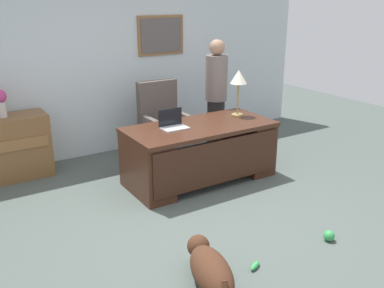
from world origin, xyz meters
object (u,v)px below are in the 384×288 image
(armchair, at_px, (163,126))
(dog_lying, at_px, (210,269))
(dog_toy_bone, at_px, (255,266))
(dog_toy_ball, at_px, (329,236))
(person_standing, at_px, (216,96))
(vase_with_flowers, at_px, (0,101))
(desk_lamp, at_px, (239,80))
(desk, at_px, (201,151))
(laptop, at_px, (173,123))

(armchair, xyz_separation_m, dog_lying, (-1.08, -2.77, -0.34))
(dog_toy_bone, bearing_deg, dog_toy_ball, -2.42)
(dog_toy_ball, bearing_deg, armchair, 95.79)
(dog_lying, distance_m, dog_toy_bone, 0.48)
(person_standing, xyz_separation_m, vase_with_flowers, (-2.85, 0.60, 0.16))
(desk_lamp, xyz_separation_m, dog_toy_ball, (-0.41, -2.01, -1.17))
(desk, height_order, desk_lamp, desk_lamp)
(desk_lamp, bearing_deg, laptop, -179.05)
(person_standing, height_order, desk_lamp, person_standing)
(laptop, bearing_deg, person_standing, 30.98)
(armchair, height_order, person_standing, person_standing)
(desk, xyz_separation_m, dog_toy_bone, (-0.64, -1.84, -0.38))
(dog_toy_bone, bearing_deg, dog_lying, 176.99)
(dog_lying, relative_size, dog_toy_ball, 7.60)
(dog_toy_bone, bearing_deg, vase_with_flowers, 113.82)
(laptop, bearing_deg, desk, -18.03)
(dog_lying, xyz_separation_m, laptop, (0.76, 1.93, 0.64))
(dog_toy_ball, bearing_deg, desk, 97.77)
(armchair, bearing_deg, desk_lamp, -49.88)
(person_standing, bearing_deg, armchair, 168.39)
(dog_lying, bearing_deg, laptop, 68.43)
(person_standing, bearing_deg, laptop, -149.02)
(dog_lying, relative_size, laptop, 2.56)
(vase_with_flowers, height_order, dog_toy_bone, vase_with_flowers)
(desk, distance_m, dog_toy_bone, 1.99)
(person_standing, height_order, dog_lying, person_standing)
(desk_lamp, relative_size, vase_with_flowers, 1.76)
(laptop, distance_m, dog_toy_ball, 2.21)
(dog_lying, bearing_deg, dog_toy_bone, -3.01)
(desk, height_order, vase_with_flowers, vase_with_flowers)
(armchair, bearing_deg, vase_with_flowers, 167.88)
(dog_lying, height_order, vase_with_flowers, vase_with_flowers)
(laptop, relative_size, dog_toy_bone, 2.19)
(armchair, relative_size, dog_toy_bone, 7.70)
(person_standing, relative_size, desk_lamp, 2.73)
(armchair, bearing_deg, dog_lying, -111.27)
(laptop, bearing_deg, desk_lamp, 0.95)
(dog_lying, distance_m, laptop, 2.17)
(armchair, height_order, desk_lamp, desk_lamp)
(armchair, height_order, vase_with_flowers, vase_with_flowers)
(person_standing, distance_m, desk_lamp, 0.76)
(person_standing, bearing_deg, desk, -134.63)
(desk, xyz_separation_m, dog_toy_ball, (0.26, -1.88, -0.35))
(armchair, xyz_separation_m, person_standing, (0.81, -0.17, 0.37))
(vase_with_flowers, bearing_deg, desk, -33.90)
(person_standing, height_order, dog_toy_ball, person_standing)
(desk, relative_size, laptop, 5.87)
(laptop, xyz_separation_m, dog_toy_bone, (-0.30, -1.95, -0.77))
(desk, height_order, dog_lying, desk)
(desk, relative_size, vase_with_flowers, 5.35)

